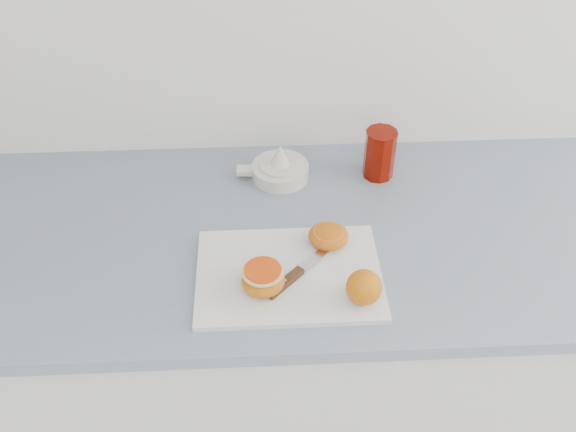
{
  "coord_description": "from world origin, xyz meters",
  "views": [
    {
      "loc": [
        -0.09,
        0.72,
        1.78
      ],
      "look_at": [
        -0.05,
        1.66,
        0.96
      ],
      "focal_mm": 40.0,
      "sensor_mm": 36.0,
      "label": 1
    }
  ],
  "objects_px": {
    "cutting_board": "(289,275)",
    "half_orange": "(263,279)",
    "citrus_juicer": "(280,168)",
    "red_tumbler": "(379,155)",
    "counter": "(353,356)"
  },
  "relations": [
    {
      "from": "citrus_juicer",
      "to": "counter",
      "type": "bearing_deg",
      "value": -45.26
    },
    {
      "from": "half_orange",
      "to": "counter",
      "type": "bearing_deg",
      "value": 38.8
    },
    {
      "from": "counter",
      "to": "cutting_board",
      "type": "bearing_deg",
      "value": -140.84
    },
    {
      "from": "cutting_board",
      "to": "citrus_juicer",
      "type": "bearing_deg",
      "value": 90.91
    },
    {
      "from": "cutting_board",
      "to": "red_tumbler",
      "type": "bearing_deg",
      "value": 54.99
    },
    {
      "from": "citrus_juicer",
      "to": "red_tumbler",
      "type": "distance_m",
      "value": 0.23
    },
    {
      "from": "citrus_juicer",
      "to": "half_orange",
      "type": "bearing_deg",
      "value": -97.15
    },
    {
      "from": "cutting_board",
      "to": "half_orange",
      "type": "xyz_separation_m",
      "value": [
        -0.05,
        -0.04,
        0.03
      ]
    },
    {
      "from": "citrus_juicer",
      "to": "cutting_board",
      "type": "bearing_deg",
      "value": -89.09
    },
    {
      "from": "counter",
      "to": "cutting_board",
      "type": "distance_m",
      "value": 0.5
    },
    {
      "from": "cutting_board",
      "to": "red_tumbler",
      "type": "height_order",
      "value": "red_tumbler"
    },
    {
      "from": "cutting_board",
      "to": "citrus_juicer",
      "type": "distance_m",
      "value": 0.31
    },
    {
      "from": "counter",
      "to": "half_orange",
      "type": "relative_size",
      "value": 31.12
    },
    {
      "from": "counter",
      "to": "citrus_juicer",
      "type": "relative_size",
      "value": 15.3
    },
    {
      "from": "counter",
      "to": "citrus_juicer",
      "type": "xyz_separation_m",
      "value": [
        -0.17,
        0.18,
        0.47
      ]
    }
  ]
}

